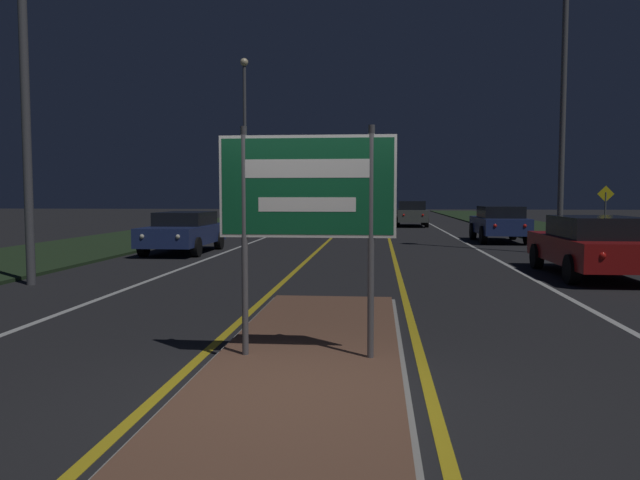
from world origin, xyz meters
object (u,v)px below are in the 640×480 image
at_px(streetlight_left_near, 22,12).
at_px(streetlight_left_far, 245,128).
at_px(car_receding_0, 594,245).
at_px(car_receding_1, 499,223).
at_px(car_approaching_0, 184,231).
at_px(highway_sign, 307,197).
at_px(streetlight_right_near, 565,31).
at_px(warning_sign, 605,209).
at_px(car_receding_2, 411,213).

xyz_separation_m(streetlight_left_near, streetlight_left_far, (-0.18, 21.95, 0.03)).
distance_m(streetlight_left_far, car_receding_0, 23.52).
distance_m(streetlight_left_far, car_receding_1, 15.74).
bearing_deg(car_receding_1, car_approaching_0, -152.74).
bearing_deg(streetlight_left_far, highway_sign, -76.55).
xyz_separation_m(streetlight_left_near, streetlight_right_near, (12.88, 7.99, 1.38)).
relative_size(car_receding_0, warning_sign, 2.19).
bearing_deg(highway_sign, car_approaching_0, 112.88).
distance_m(car_receding_0, warning_sign, 9.66).
bearing_deg(streetlight_right_near, streetlight_left_near, -148.19).
xyz_separation_m(highway_sign, warning_sign, (9.07, 17.07, -0.47)).
height_order(streetlight_right_near, warning_sign, streetlight_right_near).
relative_size(highway_sign, streetlight_right_near, 0.25).
xyz_separation_m(streetlight_right_near, car_approaching_0, (-11.99, -0.51, -6.22)).
xyz_separation_m(streetlight_left_far, streetlight_right_near, (13.06, -13.96, 1.35)).
bearing_deg(highway_sign, streetlight_left_far, 103.45).
xyz_separation_m(car_receding_2, car_approaching_0, (-8.29, -18.41, -0.10)).
bearing_deg(streetlight_right_near, warning_sign, 53.45).
xyz_separation_m(highway_sign, car_receding_0, (5.67, 8.05, -1.10)).
bearing_deg(warning_sign, car_receding_1, 153.60).
distance_m(streetlight_right_near, car_receding_1, 8.11).
relative_size(streetlight_right_near, car_receding_0, 2.14).
relative_size(streetlight_right_near, car_approaching_0, 2.25).
distance_m(streetlight_right_near, car_approaching_0, 13.51).
height_order(streetlight_left_far, warning_sign, streetlight_left_far).
distance_m(car_receding_1, car_receding_2, 13.00).
xyz_separation_m(streetlight_left_far, car_receding_0, (12.26, -19.48, -4.83)).
relative_size(car_receding_2, warning_sign, 2.24).
distance_m(streetlight_left_far, car_approaching_0, 15.30).
distance_m(streetlight_left_near, streetlight_right_near, 15.22).
xyz_separation_m(streetlight_left_far, warning_sign, (15.65, -10.46, -4.19)).
distance_m(streetlight_left_near, car_receding_1, 18.47).
xyz_separation_m(highway_sign, car_receding_1, (5.60, 18.79, -1.07)).
bearing_deg(car_receding_1, streetlight_left_far, 144.35).
relative_size(streetlight_left_far, streetlight_right_near, 0.93).
bearing_deg(streetlight_right_near, car_approaching_0, -177.57).
bearing_deg(streetlight_left_far, car_receding_2, 22.86).
distance_m(highway_sign, streetlight_left_far, 28.55).
bearing_deg(warning_sign, streetlight_left_far, 146.24).
bearing_deg(car_receding_2, streetlight_right_near, -78.32).
relative_size(streetlight_left_near, car_approaching_0, 1.96).
bearing_deg(highway_sign, streetlight_right_near, 64.50).
height_order(car_receding_1, car_receding_2, car_receding_2).
distance_m(streetlight_left_near, car_receding_2, 27.88).
height_order(streetlight_left_near, car_receding_2, streetlight_left_near).
distance_m(car_receding_2, warning_sign, 15.73).
distance_m(highway_sign, car_receding_2, 31.62).
xyz_separation_m(streetlight_left_near, car_receding_1, (12.00, 13.21, -4.77)).
xyz_separation_m(highway_sign, car_approaching_0, (-5.51, 13.06, -1.13)).
distance_m(car_receding_0, car_receding_1, 10.74).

